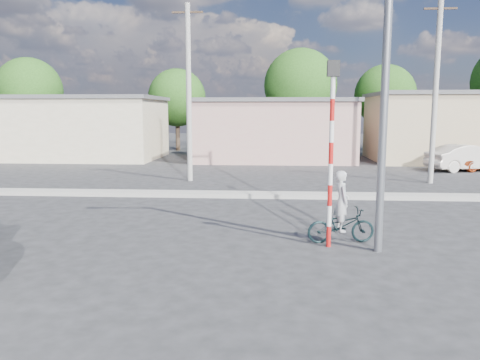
# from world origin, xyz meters

# --- Properties ---
(ground_plane) EXTENTS (120.00, 120.00, 0.00)m
(ground_plane) POSITION_xyz_m (0.00, 0.00, 0.00)
(ground_plane) COLOR #242427
(ground_plane) RESTS_ON ground
(median) EXTENTS (40.00, 0.80, 0.16)m
(median) POSITION_xyz_m (0.00, 8.00, 0.08)
(median) COLOR #99968E
(median) RESTS_ON ground
(bicycle) EXTENTS (1.73, 0.83, 0.87)m
(bicycle) POSITION_xyz_m (3.54, 1.87, 0.44)
(bicycle) COLOR black
(bicycle) RESTS_ON ground
(cyclist) EXTENTS (0.44, 0.59, 1.49)m
(cyclist) POSITION_xyz_m (3.54, 1.87, 0.75)
(cyclist) COLOR white
(cyclist) RESTS_ON ground
(car_cream) EXTENTS (4.61, 2.76, 1.43)m
(car_cream) POSITION_xyz_m (12.42, 16.67, 0.72)
(car_cream) COLOR beige
(car_cream) RESTS_ON ground
(car_red) EXTENTS (4.27, 2.90, 1.35)m
(car_red) POSITION_xyz_m (13.21, 17.00, 0.67)
(car_red) COLOR #923312
(car_red) RESTS_ON ground
(traffic_pole) EXTENTS (0.28, 0.18, 4.36)m
(traffic_pole) POSITION_xyz_m (3.20, 1.50, 2.59)
(traffic_pole) COLOR red
(traffic_pole) RESTS_ON ground
(streetlight) EXTENTS (2.34, 0.22, 9.00)m
(streetlight) POSITION_xyz_m (4.14, 1.20, 4.96)
(streetlight) COLOR slate
(streetlight) RESTS_ON ground
(building_row) EXTENTS (37.80, 7.30, 4.44)m
(building_row) POSITION_xyz_m (1.10, 22.00, 2.13)
(building_row) COLOR beige
(building_row) RESTS_ON ground
(tree_row) EXTENTS (43.62, 7.43, 8.42)m
(tree_row) POSITION_xyz_m (3.76, 28.45, 4.99)
(tree_row) COLOR #38281E
(tree_row) RESTS_ON ground
(utility_poles) EXTENTS (35.40, 0.24, 8.00)m
(utility_poles) POSITION_xyz_m (3.25, 12.00, 4.07)
(utility_poles) COLOR #99968E
(utility_poles) RESTS_ON ground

